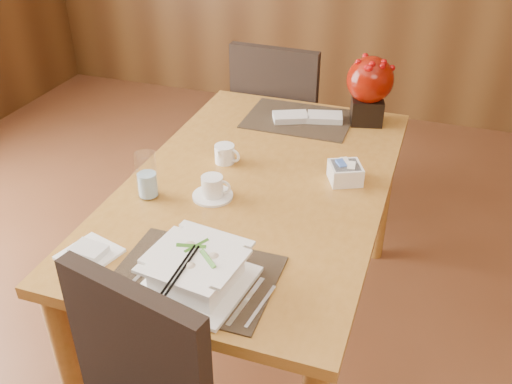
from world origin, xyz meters
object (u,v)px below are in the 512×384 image
(creamer_jug, at_px, (225,154))
(berry_decor, at_px, (369,86))
(water_glass, at_px, (147,175))
(bread_plate, at_px, (90,254))
(sugar_caddy, at_px, (345,173))
(soup_setting, at_px, (197,271))
(far_chair, at_px, (281,122))
(dining_table, at_px, (258,204))
(coffee_cup, at_px, (212,188))

(creamer_jug, xyz_separation_m, berry_decor, (0.44, 0.53, 0.13))
(water_glass, xyz_separation_m, bread_plate, (-0.01, -0.35, -0.08))
(sugar_caddy, bearing_deg, soup_setting, -111.39)
(water_glass, height_order, far_chair, far_chair)
(bread_plate, bearing_deg, far_chair, 84.37)
(dining_table, distance_m, water_glass, 0.43)
(dining_table, relative_size, sugar_caddy, 13.77)
(dining_table, relative_size, berry_decor, 5.19)
(coffee_cup, xyz_separation_m, sugar_caddy, (0.41, 0.25, -0.00))
(dining_table, xyz_separation_m, creamer_jug, (-0.17, 0.10, 0.13))
(creamer_jug, bearing_deg, soup_setting, -62.38)
(bread_plate, bearing_deg, coffee_cup, 62.07)
(coffee_cup, xyz_separation_m, far_chair, (-0.07, 1.06, -0.24))
(creamer_jug, height_order, berry_decor, berry_decor)
(water_glass, bearing_deg, bread_plate, -91.83)
(creamer_jug, height_order, bread_plate, creamer_jug)
(coffee_cup, xyz_separation_m, creamer_jug, (-0.05, 0.24, 0.00))
(sugar_caddy, distance_m, far_chair, 0.97)
(soup_setting, distance_m, coffee_cup, 0.46)
(coffee_cup, bearing_deg, water_glass, -162.29)
(creamer_jug, distance_m, bread_plate, 0.68)
(water_glass, relative_size, far_chair, 0.17)
(berry_decor, relative_size, far_chair, 0.30)
(creamer_jug, distance_m, sugar_caddy, 0.46)
(soup_setting, distance_m, far_chair, 1.53)
(berry_decor, bearing_deg, water_glass, -125.68)
(dining_table, relative_size, soup_setting, 4.95)
(dining_table, relative_size, far_chair, 1.54)
(dining_table, distance_m, creamer_jug, 0.23)
(berry_decor, xyz_separation_m, bread_plate, (-0.61, -1.18, -0.16))
(dining_table, height_order, sugar_caddy, sugar_caddy)
(soup_setting, xyz_separation_m, water_glass, (-0.35, 0.37, 0.03))
(far_chair, bearing_deg, sugar_caddy, 122.90)
(dining_table, distance_m, far_chair, 0.94)
(soup_setting, height_order, far_chair, far_chair)
(coffee_cup, bearing_deg, far_chair, 93.99)
(dining_table, distance_m, bread_plate, 0.66)
(dining_table, height_order, soup_setting, soup_setting)
(creamer_jug, relative_size, sugar_caddy, 0.89)
(far_chair, bearing_deg, soup_setting, 100.29)
(soup_setting, xyz_separation_m, sugar_caddy, (0.27, 0.69, -0.02))
(soup_setting, relative_size, creamer_jug, 3.14)
(soup_setting, relative_size, berry_decor, 1.05)
(coffee_cup, relative_size, far_chair, 0.14)
(sugar_caddy, xyz_separation_m, berry_decor, (-0.01, 0.52, 0.13))
(water_glass, relative_size, berry_decor, 0.57)
(berry_decor, bearing_deg, far_chair, 147.97)
(sugar_caddy, height_order, far_chair, far_chair)
(coffee_cup, distance_m, creamer_jug, 0.25)
(soup_setting, xyz_separation_m, far_chair, (-0.21, 1.50, -0.26))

